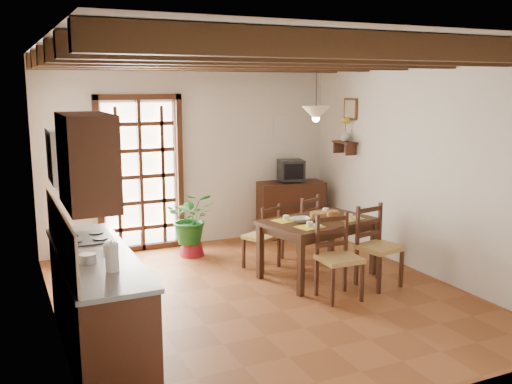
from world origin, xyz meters
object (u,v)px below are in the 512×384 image
chair_near_right (378,261)px  pendant_lamp (316,112)px  kitchen_counter (97,301)px  sideboard (291,209)px  potted_plant (191,217)px  chair_far_left (262,248)px  chair_near_left (338,273)px  crt_tv (291,170)px  dining_table (318,227)px  chair_far_right (301,239)px

chair_near_right → pendant_lamp: size_ratio=1.16×
kitchen_counter → sideboard: (3.51, 2.83, -0.03)m
potted_plant → chair_near_right: bearing=-52.3°
chair_far_left → sideboard: bearing=-155.7°
chair_near_left → chair_far_left: size_ratio=1.10×
crt_tv → sideboard: bearing=103.2°
chair_near_right → chair_far_left: size_ratio=1.13×
dining_table → crt_tv: size_ratio=3.40×
chair_near_left → chair_near_right: (0.66, 0.15, 0.01)m
chair_far_left → sideboard: sideboard is taller
chair_far_left → chair_far_right: (0.67, 0.15, 0.01)m
kitchen_counter → chair_near_left: 2.72m
sideboard → potted_plant: (-1.79, -0.36, 0.13)m
kitchen_counter → potted_plant: 3.00m
kitchen_counter → dining_table: size_ratio=1.47×
dining_table → sideboard: bearing=58.8°
chair_near_left → chair_far_right: bearing=78.6°
kitchen_counter → chair_near_left: size_ratio=2.35×
chair_far_left → crt_tv: bearing=-155.8°
dining_table → potted_plant: potted_plant is taller
dining_table → chair_far_left: bearing=115.9°
chair_near_left → chair_near_right: bearing=14.7°
chair_near_right → chair_far_left: 1.56m
sideboard → pendant_lamp: (-0.63, -1.79, 1.64)m
chair_near_right → pendant_lamp: bearing=113.8°
chair_near_left → potted_plant: size_ratio=0.49×
pendant_lamp → chair_near_left: bearing=-101.6°
chair_far_left → chair_far_right: bearing=168.0°
sideboard → pendant_lamp: pendant_lamp is taller
sideboard → potted_plant: 1.83m
kitchen_counter → chair_far_left: bearing=32.7°
chair_near_left → kitchen_counter: bearing=-174.5°
chair_near_left → sideboard: chair_near_left is taller
dining_table → chair_far_left: chair_far_left is taller
chair_near_left → crt_tv: bearing=74.9°
chair_far_right → kitchen_counter: bearing=5.4°
potted_plant → kitchen_counter: bearing=-124.9°
potted_plant → pendant_lamp: size_ratio=2.30×
chair_far_right → pendant_lamp: (-0.18, -0.66, 1.79)m
dining_table → crt_tv: bearing=58.8°
kitchen_counter → chair_far_left: size_ratio=2.59×
dining_table → crt_tv: crt_tv is taller
chair_far_right → sideboard: 1.23m
chair_near_left → potted_plant: potted_plant is taller
sideboard → dining_table: bearing=-99.5°
potted_plant → chair_far_right: bearing=-29.9°
chair_far_right → sideboard: size_ratio=0.87×
chair_far_left → dining_table: bearing=103.9°
kitchen_counter → dining_table: 3.03m
kitchen_counter → chair_near_right: 3.39m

